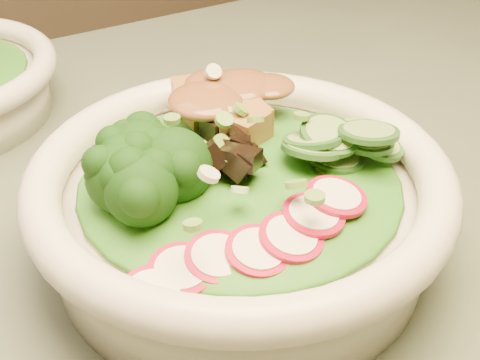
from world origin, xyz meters
TOP-DOWN VIEW (x-y plane):
  - dining_table at (0.00, 0.00)m, footprint 1.20×0.80m
  - salad_bowl at (-0.01, -0.08)m, footprint 0.31×0.31m
  - lettuce_bed at (-0.01, -0.08)m, footprint 0.23×0.23m
  - broccoli_florets at (-0.08, -0.05)m, footprint 0.09×0.08m
  - radish_slices at (-0.03, -0.15)m, footprint 0.13×0.05m
  - cucumber_slices at (0.06, -0.10)m, footprint 0.08×0.08m
  - mushroom_heap at (-0.01, -0.06)m, footprint 0.08×0.08m
  - tofu_cubes at (0.01, -0.01)m, footprint 0.11×0.07m
  - peanut_sauce at (0.01, -0.01)m, footprint 0.08×0.06m
  - scallion_garnish at (-0.01, -0.08)m, footprint 0.22×0.22m

SIDE VIEW (x-z plane):
  - dining_table at x=0.00m, z-range 0.26..1.01m
  - salad_bowl at x=-0.01m, z-range 0.75..0.84m
  - lettuce_bed at x=-0.01m, z-range 0.80..0.83m
  - radish_slices at x=-0.03m, z-range 0.81..0.83m
  - cucumber_slices at x=0.06m, z-range 0.81..0.85m
  - tofu_cubes at x=0.01m, z-range 0.81..0.85m
  - mushroom_heap at x=-0.01m, z-range 0.81..0.86m
  - broccoli_florets at x=-0.08m, z-range 0.81..0.86m
  - scallion_garnish at x=-0.01m, z-range 0.83..0.86m
  - peanut_sauce at x=0.01m, z-range 0.84..0.86m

